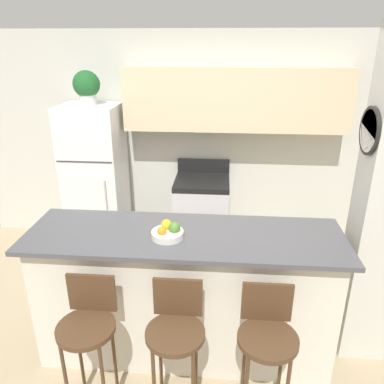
{
  "coord_description": "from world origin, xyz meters",
  "views": [
    {
      "loc": [
        0.26,
        -2.44,
        2.41
      ],
      "look_at": [
        0.0,
        0.7,
        1.14
      ],
      "focal_mm": 35.0,
      "sensor_mm": 36.0,
      "label": 1
    }
  ],
  "objects_px": {
    "stove_range": "(202,214)",
    "trash_bin": "(140,240)",
    "potted_plant_on_fridge": "(87,86)",
    "fruit_bowl": "(168,232)",
    "bar_stool_right": "(267,338)",
    "refrigerator": "(96,179)",
    "bar_stool_left": "(88,327)",
    "bar_stool_mid": "(176,332)"
  },
  "relations": [
    {
      "from": "bar_stool_mid",
      "to": "trash_bin",
      "type": "bearing_deg",
      "value": 108.93
    },
    {
      "from": "stove_range",
      "to": "bar_stool_left",
      "type": "bearing_deg",
      "value": -105.52
    },
    {
      "from": "refrigerator",
      "to": "stove_range",
      "type": "relative_size",
      "value": 1.64
    },
    {
      "from": "potted_plant_on_fridge",
      "to": "trash_bin",
      "type": "bearing_deg",
      "value": -21.2
    },
    {
      "from": "refrigerator",
      "to": "potted_plant_on_fridge",
      "type": "xyz_separation_m",
      "value": [
        -0.0,
        0.0,
        1.08
      ]
    },
    {
      "from": "refrigerator",
      "to": "fruit_bowl",
      "type": "xyz_separation_m",
      "value": [
        1.12,
        -1.72,
        0.25
      ]
    },
    {
      "from": "bar_stool_right",
      "to": "potted_plant_on_fridge",
      "type": "distance_m",
      "value": 3.14
    },
    {
      "from": "potted_plant_on_fridge",
      "to": "fruit_bowl",
      "type": "distance_m",
      "value": 2.21
    },
    {
      "from": "bar_stool_right",
      "to": "trash_bin",
      "type": "distance_m",
      "value": 2.42
    },
    {
      "from": "bar_stool_right",
      "to": "stove_range",
      "type": "bearing_deg",
      "value": 103.69
    },
    {
      "from": "bar_stool_left",
      "to": "potted_plant_on_fridge",
      "type": "bearing_deg",
      "value": 106.42
    },
    {
      "from": "stove_range",
      "to": "bar_stool_mid",
      "type": "distance_m",
      "value": 2.24
    },
    {
      "from": "bar_stool_mid",
      "to": "potted_plant_on_fridge",
      "type": "bearing_deg",
      "value": 119.12
    },
    {
      "from": "stove_range",
      "to": "bar_stool_left",
      "type": "relative_size",
      "value": 1.08
    },
    {
      "from": "stove_range",
      "to": "bar_stool_right",
      "type": "height_order",
      "value": "stove_range"
    },
    {
      "from": "bar_stool_right",
      "to": "potted_plant_on_fridge",
      "type": "xyz_separation_m",
      "value": [
        -1.82,
        2.22,
        1.29
      ]
    },
    {
      "from": "potted_plant_on_fridge",
      "to": "trash_bin",
      "type": "relative_size",
      "value": 0.97
    },
    {
      "from": "stove_range",
      "to": "fruit_bowl",
      "type": "distance_m",
      "value": 1.86
    },
    {
      "from": "potted_plant_on_fridge",
      "to": "bar_stool_right",
      "type": "bearing_deg",
      "value": -50.67
    },
    {
      "from": "trash_bin",
      "to": "bar_stool_left",
      "type": "bearing_deg",
      "value": -86.97
    },
    {
      "from": "refrigerator",
      "to": "stove_range",
      "type": "xyz_separation_m",
      "value": [
        1.27,
        0.01,
        -0.42
      ]
    },
    {
      "from": "stove_range",
      "to": "trash_bin",
      "type": "xyz_separation_m",
      "value": [
        -0.73,
        -0.23,
        -0.27
      ]
    },
    {
      "from": "bar_stool_right",
      "to": "fruit_bowl",
      "type": "xyz_separation_m",
      "value": [
        -0.69,
        0.5,
        0.46
      ]
    },
    {
      "from": "bar_stool_right",
      "to": "fruit_bowl",
      "type": "distance_m",
      "value": 0.97
    },
    {
      "from": "stove_range",
      "to": "trash_bin",
      "type": "relative_size",
      "value": 2.82
    },
    {
      "from": "stove_range",
      "to": "refrigerator",
      "type": "bearing_deg",
      "value": -179.38
    },
    {
      "from": "stove_range",
      "to": "bar_stool_right",
      "type": "relative_size",
      "value": 1.08
    },
    {
      "from": "refrigerator",
      "to": "bar_stool_right",
      "type": "distance_m",
      "value": 2.87
    },
    {
      "from": "bar_stool_left",
      "to": "fruit_bowl",
      "type": "height_order",
      "value": "fruit_bowl"
    },
    {
      "from": "stove_range",
      "to": "potted_plant_on_fridge",
      "type": "height_order",
      "value": "potted_plant_on_fridge"
    },
    {
      "from": "stove_range",
      "to": "bar_stool_mid",
      "type": "height_order",
      "value": "stove_range"
    },
    {
      "from": "bar_stool_left",
      "to": "bar_stool_right",
      "type": "height_order",
      "value": "same"
    },
    {
      "from": "bar_stool_left",
      "to": "potted_plant_on_fridge",
      "type": "height_order",
      "value": "potted_plant_on_fridge"
    },
    {
      "from": "potted_plant_on_fridge",
      "to": "fruit_bowl",
      "type": "bearing_deg",
      "value": -56.82
    },
    {
      "from": "bar_stool_mid",
      "to": "fruit_bowl",
      "type": "bearing_deg",
      "value": 102.66
    },
    {
      "from": "potted_plant_on_fridge",
      "to": "fruit_bowl",
      "type": "height_order",
      "value": "potted_plant_on_fridge"
    },
    {
      "from": "refrigerator",
      "to": "fruit_bowl",
      "type": "relative_size",
      "value": 7.5
    },
    {
      "from": "potted_plant_on_fridge",
      "to": "stove_range",
      "type": "bearing_deg",
      "value": 0.61
    },
    {
      "from": "bar_stool_left",
      "to": "bar_stool_right",
      "type": "xyz_separation_m",
      "value": [
        1.16,
        0.0,
        0.0
      ]
    },
    {
      "from": "fruit_bowl",
      "to": "trash_bin",
      "type": "height_order",
      "value": "fruit_bowl"
    },
    {
      "from": "refrigerator",
      "to": "stove_range",
      "type": "bearing_deg",
      "value": 0.62
    },
    {
      "from": "refrigerator",
      "to": "potted_plant_on_fridge",
      "type": "height_order",
      "value": "potted_plant_on_fridge"
    }
  ]
}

